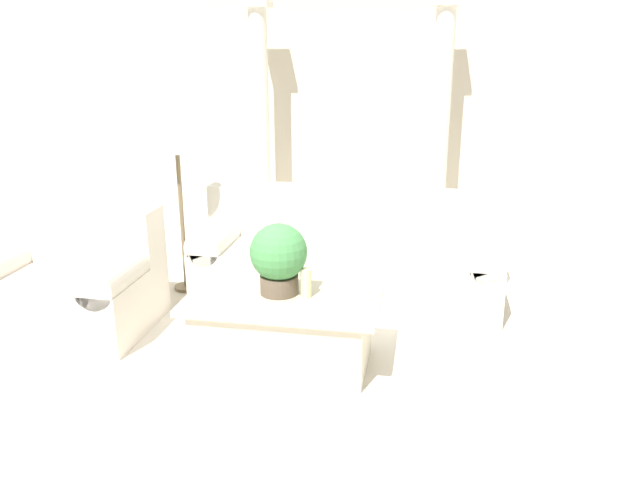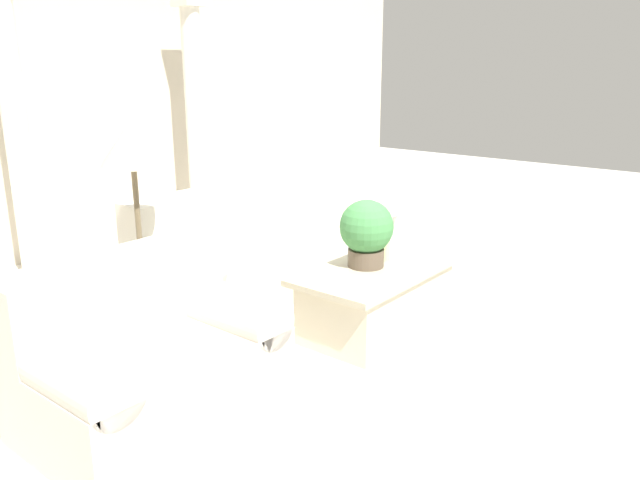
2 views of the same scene
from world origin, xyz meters
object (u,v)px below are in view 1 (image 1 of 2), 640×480
Objects in this scene: floor_lamp at (176,140)px; loveseat at (69,279)px; sofa_long at (347,256)px; potted_plant at (279,256)px; coffee_table at (283,330)px.

loveseat is at bearing -125.39° from floor_lamp.
floor_lamp is (-1.35, -0.12, 0.92)m from sofa_long.
potted_plant is 0.32× the size of floor_lamp.
sofa_long is 2.12m from loveseat.
floor_lamp reaches higher than coffee_table.
potted_plant reaches higher than sofa_long.
coffee_table is at bearing -62.32° from potted_plant.
sofa_long is 1.25m from coffee_table.
potted_plant reaches higher than loveseat.
floor_lamp is at bearing 135.31° from coffee_table.
loveseat is 1.69m from potted_plant.
loveseat is (-1.91, -0.92, 0.01)m from sofa_long.
potted_plant is (-0.28, -1.15, 0.37)m from sofa_long.
loveseat is 1.33m from floor_lamp.
sofa_long is 1.64m from floor_lamp.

